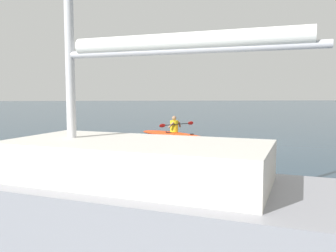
{
  "coord_description": "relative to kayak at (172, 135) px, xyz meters",
  "views": [
    {
      "loc": [
        3.59,
        14.81,
        2.17
      ],
      "look_at": [
        2.41,
        2.04,
        0.97
      ],
      "focal_mm": 38.22,
      "sensor_mm": 36.0,
      "label": 1
    }
  ],
  "objects": [
    {
      "name": "kayak",
      "position": [
        0.0,
        0.0,
        0.0
      ],
      "size": [
        3.12,
        3.62,
        0.29
      ],
      "color": "red",
      "rests_on": "ground"
    },
    {
      "name": "kayaker",
      "position": [
        -0.09,
        0.11,
        0.47
      ],
      "size": [
        1.83,
        1.51,
        0.77
      ],
      "color": "yellow",
      "rests_on": "kayak"
    },
    {
      "name": "sailboat_navy_hull",
      "position": [
        2.22,
        12.35,
        0.54
      ],
      "size": [
        7.94,
        5.01,
        10.54
      ],
      "color": "gray",
      "rests_on": "ground"
    },
    {
      "name": "ground_plane",
      "position": [
        -1.82,
        2.16,
        -0.15
      ],
      "size": [
        160.0,
        160.0,
        0.0
      ],
      "primitive_type": "plane",
      "color": "#283D4C"
    }
  ]
}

